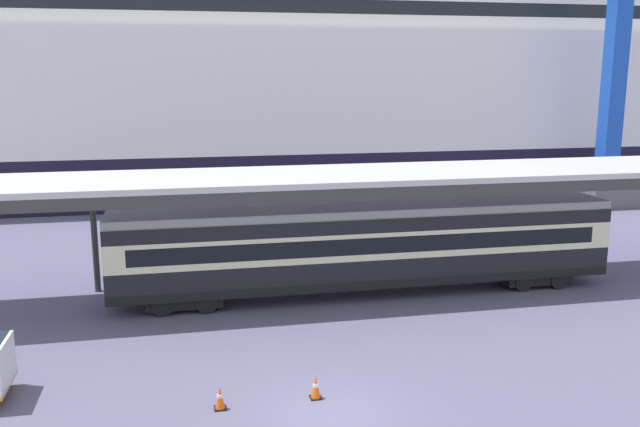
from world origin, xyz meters
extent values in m
plane|color=slate|center=(0.00, 0.00, 0.00)|extent=(400.00, 400.00, 0.00)
cube|color=black|center=(-12.16, 44.13, 1.96)|extent=(133.11, 25.32, 3.91)
cube|color=white|center=(-12.16, 44.13, 8.47)|extent=(133.11, 25.32, 9.12)
cube|color=white|center=(-12.16, 44.13, 14.46)|extent=(122.46, 23.30, 2.84)
cube|color=black|center=(-12.16, 32.53, 14.60)|extent=(117.14, 0.12, 1.02)
cube|color=silver|center=(3.98, 11.08, 5.41)|extent=(41.89, 5.59, 0.25)
cube|color=#373737|center=(3.98, 8.39, 5.04)|extent=(41.89, 0.20, 0.50)
cylinder|color=#373737|center=(-7.99, 13.48, 2.64)|extent=(0.28, 0.28, 5.29)
cylinder|color=#373737|center=(-2.01, 13.48, 2.64)|extent=(0.28, 0.28, 5.29)
cylinder|color=#373737|center=(3.98, 13.48, 2.64)|extent=(0.28, 0.28, 5.29)
cylinder|color=#373737|center=(9.96, 13.48, 2.64)|extent=(0.28, 0.28, 5.29)
cylinder|color=#373737|center=(15.95, 13.48, 2.64)|extent=(0.28, 0.28, 5.29)
cube|color=black|center=(3.98, 10.58, 0.85)|extent=(22.46, 2.80, 0.40)
cube|color=black|center=(3.98, 10.58, 1.50)|extent=(22.46, 2.80, 0.90)
cube|color=beige|center=(3.98, 10.58, 2.55)|extent=(22.46, 2.80, 1.20)
cube|color=black|center=(3.98, 9.21, 2.60)|extent=(20.66, 0.08, 0.72)
cube|color=black|center=(3.98, 10.58, 3.45)|extent=(22.46, 2.80, 0.60)
cube|color=#959595|center=(3.98, 10.58, 3.93)|extent=(22.46, 2.69, 0.36)
cube|color=black|center=(-4.11, 10.58, 0.45)|extent=(3.20, 2.35, 0.50)
cylinder|color=black|center=(-5.01, 9.41, 0.42)|extent=(0.84, 0.12, 0.84)
cylinder|color=black|center=(-3.21, 9.41, 0.42)|extent=(0.84, 0.12, 0.84)
cube|color=black|center=(12.06, 10.58, 0.45)|extent=(3.20, 2.35, 0.50)
cylinder|color=black|center=(11.16, 9.41, 0.42)|extent=(0.84, 0.12, 0.84)
cylinder|color=black|center=(12.96, 9.41, 0.42)|extent=(0.84, 0.12, 0.84)
cube|color=black|center=(-3.21, 0.99, 0.02)|extent=(0.36, 0.36, 0.04)
cone|color=#EA590F|center=(-3.21, 0.99, 0.38)|extent=(0.30, 0.30, 0.68)
cylinder|color=white|center=(-3.21, 0.99, 0.41)|extent=(0.17, 0.17, 0.10)
cube|color=black|center=(-0.26, 1.08, 0.02)|extent=(0.36, 0.36, 0.04)
cone|color=#EA590F|center=(-0.26, 1.08, 0.39)|extent=(0.30, 0.30, 0.70)
cylinder|color=white|center=(-0.26, 1.08, 0.42)|extent=(0.17, 0.17, 0.10)
cube|color=#595960|center=(27.60, 27.74, 1.20)|extent=(4.40, 4.40, 2.40)
camera|label=1|loc=(-4.14, -18.13, 9.91)|focal=38.45mm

